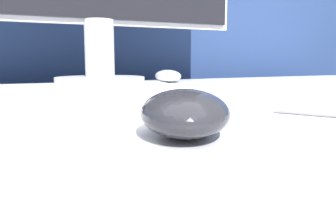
% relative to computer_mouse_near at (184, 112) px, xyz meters
% --- Properties ---
extents(partition_panel, '(5.00, 0.03, 1.27)m').
position_rel_computer_mouse_near_xyz_m(partition_panel, '(0.03, 0.82, -0.15)').
color(partition_panel, navy).
rests_on(partition_panel, ground_plane).
extents(computer_mouse_near, '(0.11, 0.13, 0.04)m').
position_rel_computer_mouse_near_xyz_m(computer_mouse_near, '(0.00, 0.00, 0.00)').
color(computer_mouse_near, '#232328').
rests_on(computer_mouse_near, desk).
extents(keyboard, '(0.43, 0.17, 0.02)m').
position_rel_computer_mouse_near_xyz_m(keyboard, '(-0.11, 0.23, -0.01)').
color(keyboard, white).
rests_on(keyboard, desk).
extents(computer_mouse_far, '(0.07, 0.10, 0.03)m').
position_rel_computer_mouse_near_xyz_m(computer_mouse_far, '(0.24, 0.58, -0.00)').
color(computer_mouse_far, silver).
rests_on(computer_mouse_far, desk).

